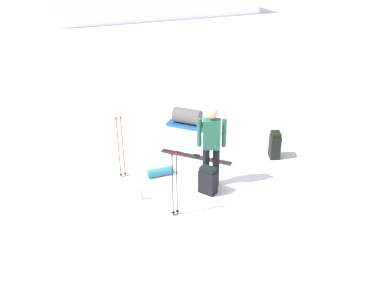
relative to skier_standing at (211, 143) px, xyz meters
The scene contains 11 objects.
ground_plane 1.13m from the skier_standing, 114.98° to the left, with size 80.00×80.00×0.00m, color white.
skier_standing is the anchor object (origin of this frame).
ski_pair_near 1.53m from the skier_standing, 89.69° to the left, with size 1.47×1.16×0.05m.
ski_pair_far 2.27m from the skier_standing, 75.49° to the left, with size 1.85×1.01×0.05m.
backpack_large_dark 2.00m from the skier_standing, 23.45° to the left, with size 0.28×0.34×0.63m.
backpack_bright 0.74m from the skier_standing, 117.67° to the right, with size 0.38×0.39×0.57m.
ski_poles_planted_near 1.25m from the skier_standing, 138.41° to the right, with size 0.15×0.09×1.27m.
ski_poles_planted_far 1.87m from the skier_standing, 155.67° to the left, with size 0.16×0.10×1.38m.
gear_sled 3.01m from the skier_standing, 85.36° to the left, with size 1.10×0.98×0.49m.
sleeping_mat_rolled 1.41m from the skier_standing, 146.44° to the left, with size 0.18×0.18×0.55m, color teal.
thermos_bottle 1.68m from the skier_standing, behind, with size 0.07×0.07×0.26m, color #B7B7BE.
Camera 1 is at (-1.99, -7.68, 4.74)m, focal length 40.29 mm.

